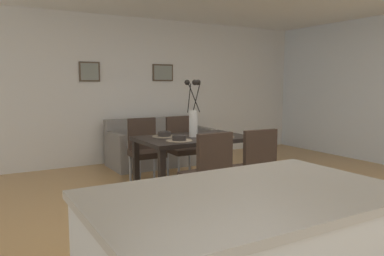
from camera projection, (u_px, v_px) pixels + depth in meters
ground_plane at (244, 209)px, 4.34m from camera, size 9.00×9.00×0.00m
back_wall_panel at (136, 90)px, 6.98m from camera, size 9.00×0.10×2.60m
dining_table at (193, 144)px, 4.92m from camera, size 1.40×0.90×0.74m
dining_chair_near_left at (209, 170)px, 4.06m from camera, size 0.45×0.45×0.92m
dining_chair_near_right at (145, 147)px, 5.52m from camera, size 0.45×0.45×0.92m
dining_chair_far_left at (254, 164)px, 4.34m from camera, size 0.47×0.47×0.92m
dining_chair_far_right at (182, 144)px, 5.80m from camera, size 0.45×0.45×0.92m
centerpiece_vase at (193, 115)px, 4.88m from camera, size 0.21×0.23×0.73m
placemat_near_left at (179, 140)px, 4.58m from camera, size 0.32×0.32×0.01m
bowl_near_left at (179, 137)px, 4.58m from camera, size 0.17×0.17×0.07m
placemat_near_right at (164, 136)px, 4.93m from camera, size 0.32×0.32×0.01m
bowl_near_right at (164, 134)px, 4.92m from camera, size 0.17×0.17×0.07m
placemat_far_left at (222, 137)px, 4.89m from camera, size 0.32×0.32×0.01m
bowl_far_left at (222, 134)px, 4.89m from camera, size 0.17×0.17×0.07m
sofa at (159, 148)px, 6.73m from camera, size 1.77×0.84×0.80m
framed_picture_left at (90, 72)px, 6.45m from camera, size 0.35×0.03×0.34m
framed_picture_center at (163, 73)px, 7.14m from camera, size 0.41×0.03×0.31m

